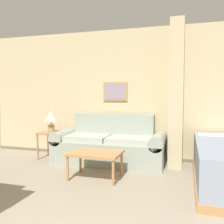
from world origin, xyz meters
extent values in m
cube|color=#CCB78E|center=(0.00, 3.92, 1.30)|extent=(6.71, 0.12, 2.60)
cube|color=#70644E|center=(0.00, 3.85, 0.03)|extent=(6.71, 0.02, 0.06)
cube|color=tan|center=(-0.48, 3.84, 1.36)|extent=(0.50, 0.02, 0.38)
cube|color=gray|center=(-0.48, 3.83, 1.36)|extent=(0.43, 0.01, 0.31)
cube|color=#CCB78E|center=(0.74, 3.58, 1.30)|extent=(0.24, 0.55, 2.60)
cube|color=#99A393|center=(-0.48, 3.40, 0.21)|extent=(1.62, 0.84, 0.42)
cube|color=#99A393|center=(-0.48, 3.72, 0.67)|extent=(1.62, 0.20, 0.50)
cube|color=#99A393|center=(-1.41, 3.40, 0.21)|extent=(0.23, 0.84, 0.42)
cylinder|color=#99A393|center=(-1.41, 3.40, 0.47)|extent=(0.26, 0.84, 0.26)
cube|color=#99A393|center=(0.44, 3.40, 0.21)|extent=(0.23, 0.84, 0.42)
cylinder|color=#99A393|center=(0.44, 3.40, 0.47)|extent=(0.26, 0.84, 0.26)
cube|color=#AAB5A4|center=(-0.89, 3.35, 0.47)|extent=(0.79, 0.60, 0.10)
cube|color=#AAB5A4|center=(-0.08, 3.35, 0.47)|extent=(0.79, 0.60, 0.10)
cube|color=#B27F4C|center=(-0.42, 2.50, 0.39)|extent=(0.80, 0.55, 0.04)
cylinder|color=#B27F4C|center=(-0.78, 2.26, 0.19)|extent=(0.04, 0.04, 0.38)
cylinder|color=#B27F4C|center=(-0.06, 2.26, 0.19)|extent=(0.04, 0.04, 0.38)
cylinder|color=#B27F4C|center=(-0.78, 2.74, 0.19)|extent=(0.04, 0.04, 0.38)
cylinder|color=#B27F4C|center=(-0.06, 2.74, 0.19)|extent=(0.04, 0.04, 0.38)
cube|color=#B27F4C|center=(-1.70, 3.39, 0.52)|extent=(0.46, 0.46, 0.04)
cylinder|color=#B27F4C|center=(-1.90, 3.19, 0.25)|extent=(0.04, 0.04, 0.50)
cylinder|color=#B27F4C|center=(-1.51, 3.19, 0.25)|extent=(0.04, 0.04, 0.50)
cylinder|color=#B27F4C|center=(-1.90, 3.59, 0.25)|extent=(0.04, 0.04, 0.50)
cylinder|color=#B27F4C|center=(-1.51, 3.59, 0.25)|extent=(0.04, 0.04, 0.50)
cylinder|color=tan|center=(-1.70, 3.39, 0.61)|extent=(0.13, 0.13, 0.14)
cylinder|color=tan|center=(-1.70, 3.39, 0.72)|extent=(0.02, 0.02, 0.07)
cone|color=beige|center=(-1.70, 3.39, 0.87)|extent=(0.31, 0.31, 0.22)
camera|label=1|loc=(0.92, -1.06, 1.30)|focal=40.00mm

